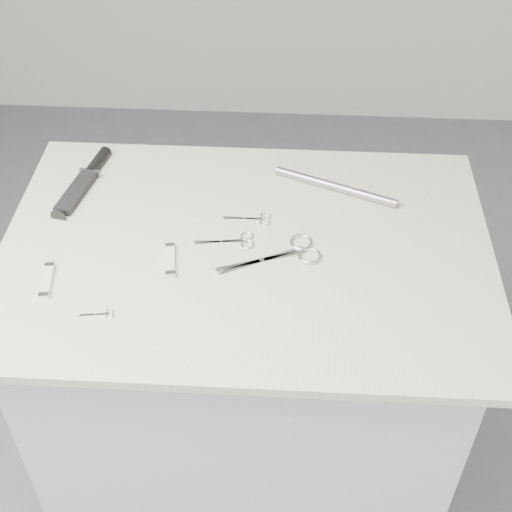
# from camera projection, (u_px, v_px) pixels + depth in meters

# --- Properties ---
(ground) EXTENTS (4.00, 4.00, 0.01)m
(ground) POSITION_uv_depth(u_px,v_px,m) (249.00, 481.00, 2.07)
(ground) COLOR slate
(ground) RESTS_ON ground
(plinth) EXTENTS (0.90, 0.60, 0.90)m
(plinth) POSITION_uv_depth(u_px,v_px,m) (248.00, 387.00, 1.76)
(plinth) COLOR silver
(plinth) RESTS_ON ground
(display_board) EXTENTS (1.00, 0.70, 0.02)m
(display_board) POSITION_uv_depth(u_px,v_px,m) (246.00, 251.00, 1.45)
(display_board) COLOR beige
(display_board) RESTS_ON plinth
(large_shears) EXTENTS (0.21, 0.13, 0.01)m
(large_shears) POSITION_uv_depth(u_px,v_px,m) (290.00, 253.00, 1.43)
(large_shears) COLOR silver
(large_shears) RESTS_ON display_board
(embroidery_scissors_a) EXTENTS (0.12, 0.05, 0.00)m
(embroidery_scissors_a) POSITION_uv_depth(u_px,v_px,m) (236.00, 241.00, 1.45)
(embroidery_scissors_a) COLOR silver
(embroidery_scissors_a) RESTS_ON display_board
(embroidery_scissors_b) EXTENTS (0.10, 0.04, 0.00)m
(embroidery_scissors_b) POSITION_uv_depth(u_px,v_px,m) (255.00, 219.00, 1.51)
(embroidery_scissors_b) COLOR silver
(embroidery_scissors_b) RESTS_ON display_board
(tiny_scissors) EXTENTS (0.06, 0.03, 0.00)m
(tiny_scissors) POSITION_uv_depth(u_px,v_px,m) (102.00, 314.00, 1.31)
(tiny_scissors) COLOR silver
(tiny_scissors) RESTS_ON display_board
(sheathed_knife) EXTENTS (0.08, 0.24, 0.03)m
(sheathed_knife) POSITION_uv_depth(u_px,v_px,m) (86.00, 178.00, 1.60)
(sheathed_knife) COLOR black
(sheathed_knife) RESTS_ON display_board
(pocket_knife_a) EXTENTS (0.03, 0.09, 0.01)m
(pocket_knife_a) POSITION_uv_depth(u_px,v_px,m) (47.00, 281.00, 1.36)
(pocket_knife_a) COLOR beige
(pocket_knife_a) RESTS_ON display_board
(pocket_knife_b) EXTENTS (0.03, 0.09, 0.01)m
(pocket_knife_b) POSITION_uv_depth(u_px,v_px,m) (170.00, 260.00, 1.41)
(pocket_knife_b) COLOR beige
(pocket_knife_b) RESTS_ON display_board
(metal_rail) EXTENTS (0.27, 0.13, 0.02)m
(metal_rail) POSITION_uv_depth(u_px,v_px,m) (335.00, 187.00, 1.57)
(metal_rail) COLOR #919499
(metal_rail) RESTS_ON display_board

